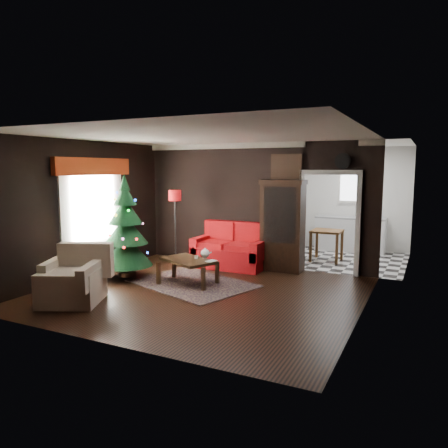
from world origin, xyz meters
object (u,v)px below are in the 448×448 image
at_px(christmas_tree, 126,227).
at_px(wall_clock, 343,161).
at_px(curio_cabinet, 283,228).
at_px(armchair, 71,276).
at_px(teapot, 205,253).
at_px(floor_lamp, 175,230).
at_px(coffee_table, 188,271).
at_px(kitchen_table, 326,245).
at_px(loveseat, 230,246).

bearing_deg(christmas_tree, wall_clock, 29.76).
height_order(curio_cabinet, armchair, curio_cabinet).
distance_m(christmas_tree, teapot, 1.72).
xyz_separation_m(floor_lamp, coffee_table, (1.10, -1.29, -0.58)).
bearing_deg(kitchen_table, teapot, -119.02).
xyz_separation_m(floor_lamp, armchair, (-0.06, -3.11, -0.37)).
bearing_deg(floor_lamp, loveseat, 16.64).
bearing_deg(loveseat, christmas_tree, -129.73).
xyz_separation_m(loveseat, christmas_tree, (-1.49, -1.80, 0.55)).
height_order(loveseat, curio_cabinet, curio_cabinet).
height_order(loveseat, christmas_tree, christmas_tree).
relative_size(floor_lamp, armchair, 1.83).
relative_size(christmas_tree, teapot, 10.13).
height_order(christmas_tree, armchair, christmas_tree).
xyz_separation_m(loveseat, floor_lamp, (-1.23, -0.37, 0.33)).
height_order(coffee_table, wall_clock, wall_clock).
relative_size(floor_lamp, christmas_tree, 0.91).
relative_size(christmas_tree, kitchen_table, 2.67).
bearing_deg(floor_lamp, coffee_table, -49.52).
relative_size(loveseat, wall_clock, 5.31).
xyz_separation_m(floor_lamp, wall_clock, (3.58, 0.77, 1.55)).
distance_m(loveseat, coffee_table, 1.68).
relative_size(teapot, wall_clock, 0.62).
relative_size(armchair, teapot, 5.01).
bearing_deg(teapot, kitchen_table, 60.98).
distance_m(floor_lamp, kitchen_table, 3.67).
height_order(floor_lamp, christmas_tree, christmas_tree).
bearing_deg(wall_clock, coffee_table, -140.37).
xyz_separation_m(christmas_tree, kitchen_table, (3.29, 3.45, -0.68)).
bearing_deg(teapot, armchair, -123.90).
bearing_deg(teapot, floor_lamp, 142.45).
bearing_deg(coffee_table, floor_lamp, 130.48).
xyz_separation_m(coffee_table, teapot, (0.24, 0.26, 0.34)).
relative_size(floor_lamp, coffee_table, 1.69).
xyz_separation_m(christmas_tree, teapot, (1.60, 0.40, -0.46)).
bearing_deg(christmas_tree, armchair, -83.09).
bearing_deg(wall_clock, teapot, -141.27).
distance_m(floor_lamp, christmas_tree, 1.47).
height_order(armchair, coffee_table, armchair).
bearing_deg(loveseat, kitchen_table, 42.51).
relative_size(curio_cabinet, kitchen_table, 2.53).
relative_size(armchair, coffee_table, 0.92).
bearing_deg(kitchen_table, wall_clock, -66.25).
bearing_deg(coffee_table, christmas_tree, -174.01).
height_order(curio_cabinet, teapot, curio_cabinet).
xyz_separation_m(teapot, kitchen_table, (1.69, 3.05, -0.21)).
bearing_deg(floor_lamp, curio_cabinet, 13.87).
xyz_separation_m(curio_cabinet, teapot, (-1.04, -1.62, -0.36)).
distance_m(curio_cabinet, christmas_tree, 3.33).
bearing_deg(curio_cabinet, wall_clock, 8.53).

